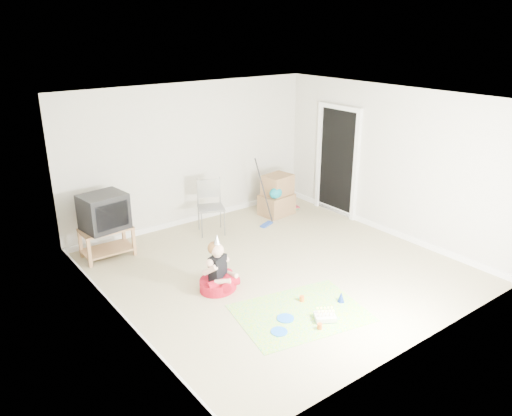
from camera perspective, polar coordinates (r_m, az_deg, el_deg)
ground at (r=7.77m, az=2.38°, el=-6.90°), size 5.00×5.00×0.00m
doorway_recess at (r=9.82m, az=9.31°, el=5.15°), size 0.02×0.90×2.05m
tv_stand at (r=8.38m, az=-16.67°, el=-3.51°), size 0.79×0.50×0.49m
crt_tv at (r=8.20m, az=-17.01°, el=-0.39°), size 0.73×0.63×0.57m
folding_chair at (r=8.90m, az=-5.16°, el=0.03°), size 0.57×0.56×0.98m
cardboard_boxes at (r=9.79m, az=2.41°, el=1.40°), size 0.68×0.56×0.79m
floor_mop at (r=9.26m, az=1.21°, el=-0.49°), size 0.32×0.39×1.23m
book_pile at (r=10.24m, az=4.25°, el=0.13°), size 0.25×0.29×0.05m
seated_woman at (r=7.14m, az=-4.37°, el=-7.89°), size 0.77×0.77×0.84m
party_mat at (r=6.69m, az=5.10°, el=-11.85°), size 1.85×1.50×0.01m
birthday_cake at (r=6.57m, az=7.89°, el=-12.27°), size 0.33×0.32×0.13m
blue_plate_near at (r=6.55m, az=3.39°, el=-12.47°), size 0.22×0.22×0.01m
blue_plate_far at (r=6.30m, az=2.66°, el=-13.92°), size 0.22×0.22×0.01m
orange_cup_near at (r=6.92m, az=5.25°, el=-10.27°), size 0.09×0.09×0.07m
orange_cup_far at (r=6.39m, az=7.29°, el=-13.26°), size 0.09×0.09×0.07m
blue_party_hat at (r=6.96m, az=9.70°, el=-9.98°), size 0.14×0.14×0.14m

